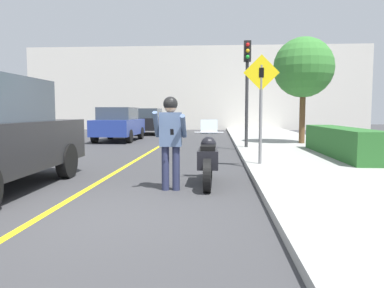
{
  "coord_description": "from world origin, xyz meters",
  "views": [
    {
      "loc": [
        1.85,
        -5.14,
        1.46
      ],
      "look_at": [
        1.33,
        2.52,
        0.8
      ],
      "focal_mm": 35.0,
      "sensor_mm": 36.0,
      "label": 1
    }
  ],
  "objects_px": {
    "crossing_sign": "(261,99)",
    "person_biker": "(171,133)",
    "traffic_light": "(247,74)",
    "parked_car_black": "(148,121)",
    "motorcycle": "(208,160)",
    "parked_car_blue": "(119,124)",
    "street_tree": "(303,68)"
  },
  "relations": [
    {
      "from": "motorcycle",
      "to": "crossing_sign",
      "type": "relative_size",
      "value": 0.78
    },
    {
      "from": "crossing_sign",
      "to": "traffic_light",
      "type": "height_order",
      "value": "traffic_light"
    },
    {
      "from": "traffic_light",
      "to": "street_tree",
      "type": "height_order",
      "value": "street_tree"
    },
    {
      "from": "motorcycle",
      "to": "street_tree",
      "type": "xyz_separation_m",
      "value": [
        3.75,
        8.62,
        2.79
      ]
    },
    {
      "from": "crossing_sign",
      "to": "street_tree",
      "type": "relative_size",
      "value": 0.62
    },
    {
      "from": "person_biker",
      "to": "traffic_light",
      "type": "bearing_deg",
      "value": 75.04
    },
    {
      "from": "motorcycle",
      "to": "parked_car_blue",
      "type": "distance_m",
      "value": 11.96
    },
    {
      "from": "person_biker",
      "to": "parked_car_blue",
      "type": "relative_size",
      "value": 0.41
    },
    {
      "from": "person_biker",
      "to": "traffic_light",
      "type": "xyz_separation_m",
      "value": [
        1.95,
        7.31,
        1.79
      ]
    },
    {
      "from": "traffic_light",
      "to": "parked_car_black",
      "type": "height_order",
      "value": "traffic_light"
    },
    {
      "from": "motorcycle",
      "to": "person_biker",
      "type": "xyz_separation_m",
      "value": [
        -0.68,
        -0.64,
        0.57
      ]
    },
    {
      "from": "crossing_sign",
      "to": "traffic_light",
      "type": "relative_size",
      "value": 0.7
    },
    {
      "from": "traffic_light",
      "to": "parked_car_blue",
      "type": "height_order",
      "value": "traffic_light"
    },
    {
      "from": "motorcycle",
      "to": "crossing_sign",
      "type": "bearing_deg",
      "value": 59.05
    },
    {
      "from": "street_tree",
      "to": "parked_car_black",
      "type": "xyz_separation_m",
      "value": [
        -8.1,
        8.09,
        -2.44
      ]
    },
    {
      "from": "person_biker",
      "to": "parked_car_blue",
      "type": "distance_m",
      "value": 12.3
    },
    {
      "from": "parked_car_blue",
      "to": "parked_car_black",
      "type": "bearing_deg",
      "value": 85.96
    },
    {
      "from": "person_biker",
      "to": "crossing_sign",
      "type": "distance_m",
      "value": 3.46
    },
    {
      "from": "crossing_sign",
      "to": "parked_car_blue",
      "type": "relative_size",
      "value": 0.66
    },
    {
      "from": "parked_car_black",
      "to": "traffic_light",
      "type": "bearing_deg",
      "value": -60.75
    },
    {
      "from": "person_biker",
      "to": "parked_car_black",
      "type": "bearing_deg",
      "value": 101.93
    },
    {
      "from": "person_biker",
      "to": "crossing_sign",
      "type": "relative_size",
      "value": 0.63
    },
    {
      "from": "motorcycle",
      "to": "traffic_light",
      "type": "relative_size",
      "value": 0.54
    },
    {
      "from": "motorcycle",
      "to": "parked_car_black",
      "type": "relative_size",
      "value": 0.51
    },
    {
      "from": "motorcycle",
      "to": "street_tree",
      "type": "bearing_deg",
      "value": 66.46
    },
    {
      "from": "street_tree",
      "to": "traffic_light",
      "type": "bearing_deg",
      "value": -141.98
    },
    {
      "from": "crossing_sign",
      "to": "parked_car_black",
      "type": "bearing_deg",
      "value": 111.09
    },
    {
      "from": "crossing_sign",
      "to": "person_biker",
      "type": "bearing_deg",
      "value": -125.33
    },
    {
      "from": "motorcycle",
      "to": "street_tree",
      "type": "distance_m",
      "value": 9.8
    },
    {
      "from": "street_tree",
      "to": "person_biker",
      "type": "bearing_deg",
      "value": -115.61
    },
    {
      "from": "motorcycle",
      "to": "parked_car_blue",
      "type": "xyz_separation_m",
      "value": [
        -4.75,
        10.97,
        0.35
      ]
    },
    {
      "from": "street_tree",
      "to": "crossing_sign",
      "type": "bearing_deg",
      "value": -110.89
    }
  ]
}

